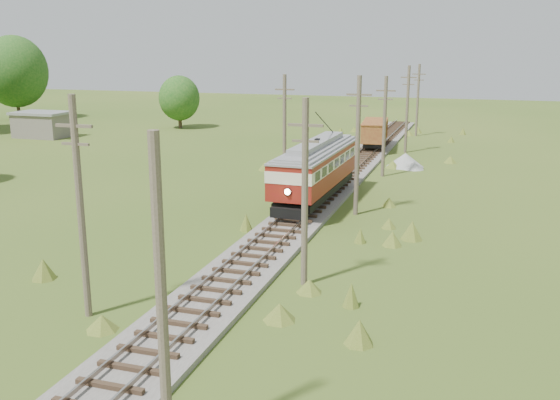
% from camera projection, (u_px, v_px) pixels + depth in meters
% --- Properties ---
extents(railbed_main, '(3.60, 96.00, 0.57)m').
position_uv_depth(railbed_main, '(319.00, 198.00, 44.65)').
color(railbed_main, '#605B54').
rests_on(railbed_main, ground).
extents(streetcar, '(3.34, 13.05, 5.93)m').
position_uv_depth(streetcar, '(317.00, 165.00, 43.20)').
color(streetcar, black).
rests_on(streetcar, ground).
extents(gondola, '(3.25, 7.81, 2.52)m').
position_uv_depth(gondola, '(375.00, 132.00, 66.30)').
color(gondola, black).
rests_on(gondola, ground).
extents(gravel_pile, '(3.49, 3.70, 1.27)m').
position_uv_depth(gravel_pile, '(406.00, 161.00, 56.95)').
color(gravel_pile, gray).
rests_on(gravel_pile, ground).
extents(utility_pole_r_1, '(0.30, 0.30, 8.80)m').
position_uv_depth(utility_pole_r_1, '(162.00, 302.00, 15.90)').
color(utility_pole_r_1, brown).
rests_on(utility_pole_r_1, ground).
extents(utility_pole_r_2, '(1.60, 0.30, 8.60)m').
position_uv_depth(utility_pole_r_2, '(305.00, 192.00, 27.86)').
color(utility_pole_r_2, brown).
rests_on(utility_pole_r_2, ground).
extents(utility_pole_r_3, '(1.60, 0.30, 9.00)m').
position_uv_depth(utility_pole_r_3, '(358.00, 145.00, 39.87)').
color(utility_pole_r_3, brown).
rests_on(utility_pole_r_3, ground).
extents(utility_pole_r_4, '(1.60, 0.30, 8.40)m').
position_uv_depth(utility_pole_r_4, '(384.00, 126.00, 52.03)').
color(utility_pole_r_4, brown).
rests_on(utility_pole_r_4, ground).
extents(utility_pole_r_5, '(1.60, 0.30, 8.90)m').
position_uv_depth(utility_pole_r_5, '(407.00, 108.00, 63.87)').
color(utility_pole_r_5, brown).
rests_on(utility_pole_r_5, ground).
extents(utility_pole_r_6, '(1.60, 0.30, 8.70)m').
position_uv_depth(utility_pole_r_6, '(418.00, 99.00, 75.98)').
color(utility_pole_r_6, brown).
rests_on(utility_pole_r_6, ground).
extents(utility_pole_l_a, '(1.60, 0.30, 9.00)m').
position_uv_depth(utility_pole_l_a, '(80.00, 206.00, 24.48)').
color(utility_pole_l_a, brown).
rests_on(utility_pole_l_a, ground).
extents(utility_pole_l_b, '(1.60, 0.30, 8.60)m').
position_uv_depth(utility_pole_l_b, '(285.00, 127.00, 50.52)').
color(utility_pole_l_b, brown).
rests_on(utility_pole_l_b, ground).
extents(tree_left_5, '(9.66, 9.66, 12.44)m').
position_uv_depth(tree_left_5, '(15.00, 72.00, 92.82)').
color(tree_left_5, '#38281C').
rests_on(tree_left_5, ground).
extents(tree_mid_a, '(5.46, 5.46, 7.03)m').
position_uv_depth(tree_mid_a, '(179.00, 98.00, 83.45)').
color(tree_mid_a, '#38281C').
rests_on(tree_mid_a, ground).
extents(shed, '(6.40, 4.40, 3.10)m').
position_uv_depth(shed, '(42.00, 124.00, 75.55)').
color(shed, slate).
rests_on(shed, ground).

